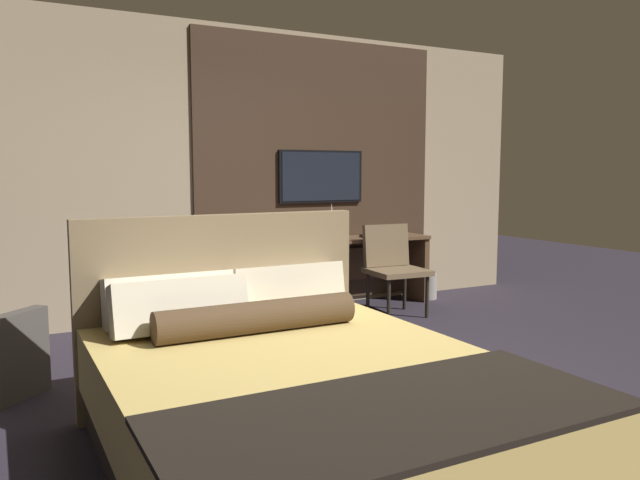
{
  "coord_description": "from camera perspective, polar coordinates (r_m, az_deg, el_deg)",
  "views": [
    {
      "loc": [
        -1.95,
        -3.2,
        1.41
      ],
      "look_at": [
        0.18,
        0.83,
        0.9
      ],
      "focal_mm": 35.0,
      "sensor_mm": 36.0,
      "label": 1
    }
  ],
  "objects": [
    {
      "name": "desk",
      "position": [
        6.39,
        0.84,
        -1.82
      ],
      "size": [
        2.19,
        0.45,
        0.72
      ],
      "color": "brown",
      "rests_on": "ground_plane"
    },
    {
      "name": "tv",
      "position": [
        6.48,
        0.11,
        5.82
      ],
      "size": [
        0.96,
        0.04,
        0.54
      ],
      "color": "black"
    },
    {
      "name": "desk_chair",
      "position": [
        6.2,
        6.62,
        -1.97
      ],
      "size": [
        0.56,
        0.56,
        0.88
      ],
      "rotation": [
        0.0,
        0.0,
        -0.06
      ],
      "color": "brown",
      "rests_on": "ground_plane"
    },
    {
      "name": "bed",
      "position": [
        3.03,
        -2.37,
        -14.56
      ],
      "size": [
        1.73,
        2.26,
        1.15
      ],
      "color": "#33281E",
      "rests_on": "ground_plane"
    },
    {
      "name": "vase_tall",
      "position": [
        6.27,
        1.06,
        1.73
      ],
      "size": [
        0.08,
        0.08,
        0.37
      ],
      "color": "silver",
      "rests_on": "desk"
    },
    {
      "name": "waste_bin",
      "position": [
        7.04,
        9.74,
        -4.17
      ],
      "size": [
        0.22,
        0.22,
        0.28
      ],
      "color": "gray",
      "rests_on": "ground_plane"
    },
    {
      "name": "book",
      "position": [
        6.54,
        4.76,
        0.41
      ],
      "size": [
        0.24,
        0.19,
        0.03
      ],
      "color": "#332D28",
      "rests_on": "desk"
    },
    {
      "name": "ground_plane",
      "position": [
        4.01,
        3.38,
        -14.29
      ],
      "size": [
        16.0,
        16.0,
        0.0
      ],
      "primitive_type": "plane",
      "color": "#28232D"
    },
    {
      "name": "vase_short",
      "position": [
        5.92,
        -5.65,
        0.93
      ],
      "size": [
        0.08,
        0.08,
        0.27
      ],
      "color": "silver",
      "rests_on": "desk"
    },
    {
      "name": "wall_back_tv_panel",
      "position": [
        6.17,
        -7.83,
        6.17
      ],
      "size": [
        7.2,
        0.09,
        2.8
      ],
      "color": "tan",
      "rests_on": "ground_plane"
    }
  ]
}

